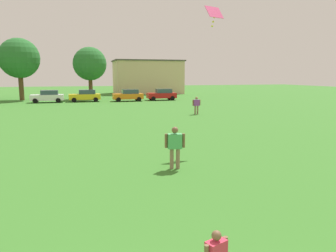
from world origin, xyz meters
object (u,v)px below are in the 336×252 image
bystander_near_trees (196,104)px  parked_car_orange_2 (128,95)px  tree_far_right (90,64)px  parked_car_red_3 (162,94)px  parked_car_yellow_1 (85,96)px  parked_car_white_0 (48,96)px  tree_center (19,58)px  adult_bystander (175,144)px  kite (214,14)px

bystander_near_trees → parked_car_orange_2: 17.77m
bystander_near_trees → tree_far_right: size_ratio=0.21×
bystander_near_trees → parked_car_red_3: 17.88m
parked_car_yellow_1 → parked_car_orange_2: bearing=172.4°
parked_car_white_0 → tree_far_right: size_ratio=0.53×
parked_car_red_3 → tree_far_right: size_ratio=0.53×
parked_car_white_0 → tree_center: bearing=-52.5°
adult_bystander → kite: 7.57m
bystander_near_trees → kite: kite is taller
adult_bystander → tree_far_right: bearing=104.6°
adult_bystander → parked_car_white_0: adult_bystander is taller
parked_car_white_0 → tree_center: 8.54m
kite → parked_car_red_3: bearing=80.1°
bystander_near_trees → adult_bystander: bearing=68.2°
adult_bystander → parked_car_orange_2: bearing=96.5°
bystander_near_trees → parked_car_red_3: size_ratio=0.39×
parked_car_yellow_1 → tree_far_right: tree_far_right is taller
adult_bystander → kite: size_ratio=1.61×
parked_car_orange_2 → parked_car_white_0: bearing=-3.9°
bystander_near_trees → kite: size_ratio=1.59×
adult_bystander → parked_car_orange_2: size_ratio=0.40×
tree_center → tree_far_right: size_ratio=1.13×
parked_car_yellow_1 → tree_center: size_ratio=0.47×
kite → tree_far_right: 36.66m
adult_bystander → bystander_near_trees: 18.10m
kite → tree_far_right: (-4.80, 36.32, -1.35)m
adult_bystander → parked_car_yellow_1: adult_bystander is taller
kite → parked_car_yellow_1: bearing=100.6°
adult_bystander → kite: (3.20, 3.71, 5.78)m
bystander_near_trees → parked_car_yellow_1: size_ratio=0.39×
parked_car_red_3 → tree_center: tree_center is taller
bystander_near_trees → kite: (-4.06, -12.87, 5.79)m
parked_car_white_0 → parked_car_orange_2: size_ratio=1.00×
tree_center → bystander_near_trees: bearing=-51.0°
adult_bystander → bystander_near_trees: bearing=78.6°
tree_center → parked_car_yellow_1: bearing=-30.2°
parked_car_yellow_1 → bystander_near_trees: bearing=118.5°
parked_car_orange_2 → tree_center: size_ratio=0.47×
parked_car_orange_2 → parked_car_red_3: (5.15, 0.48, 0.00)m
bystander_near_trees → parked_car_orange_2: same height
adult_bystander → tree_center: (-11.67, 40.00, 5.14)m
parked_car_red_3 → tree_center: (-20.24, 5.59, 5.29)m
adult_bystander → parked_car_orange_2: 34.10m
parked_car_yellow_1 → tree_far_right: size_ratio=0.53×
kite → parked_car_orange_2: 30.80m
parked_car_yellow_1 → parked_car_red_3: bearing=178.4°
parked_car_white_0 → parked_car_red_3: (16.16, -0.27, 0.00)m
parked_car_white_0 → parked_car_red_3: 16.16m
kite → tree_center: tree_center is taller
kite → parked_car_orange_2: (0.22, 30.22, -5.93)m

